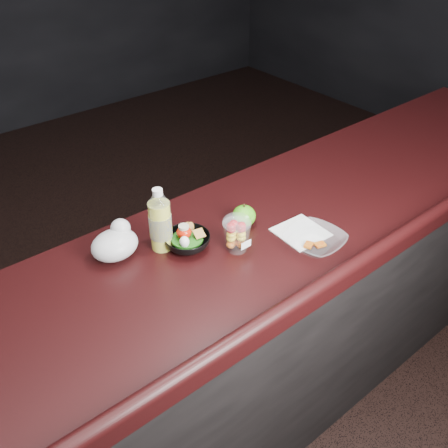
# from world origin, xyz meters

# --- Properties ---
(room_shell) EXTENTS (8.00, 8.00, 8.00)m
(room_shell) POSITION_xyz_m (0.00, 0.00, 1.83)
(room_shell) COLOR black
(room_shell) RESTS_ON ground
(counter) EXTENTS (4.06, 0.71, 1.02)m
(counter) POSITION_xyz_m (0.00, 0.30, 0.51)
(counter) COLOR black
(counter) RESTS_ON ground
(lemonade_bottle) EXTENTS (0.08, 0.08, 0.23)m
(lemonade_bottle) POSITION_xyz_m (-0.08, 0.43, 1.12)
(lemonade_bottle) COLOR #D2D837
(lemonade_bottle) RESTS_ON counter
(fruit_cup) EXTENTS (0.10, 0.10, 0.14)m
(fruit_cup) POSITION_xyz_m (0.10, 0.26, 1.09)
(fruit_cup) COLOR white
(fruit_cup) RESTS_ON counter
(green_apple) EXTENTS (0.08, 0.08, 0.09)m
(green_apple) POSITION_xyz_m (0.21, 0.35, 1.06)
(green_apple) COLOR #28870F
(green_apple) RESTS_ON counter
(plastic_bag) EXTENTS (0.16, 0.13, 0.12)m
(plastic_bag) POSITION_xyz_m (-0.22, 0.48, 1.07)
(plastic_bag) COLOR silver
(plastic_bag) RESTS_ON counter
(snack_bowl) EXTENTS (0.20, 0.20, 0.08)m
(snack_bowl) POSITION_xyz_m (-0.02, 0.37, 1.05)
(snack_bowl) COLOR black
(snack_bowl) RESTS_ON counter
(takeout_bowl) EXTENTS (0.22, 0.22, 0.05)m
(takeout_bowl) POSITION_xyz_m (0.31, 0.11, 1.04)
(takeout_bowl) COLOR silver
(takeout_bowl) RESTS_ON counter
(paper_napkin) EXTENTS (0.17, 0.17, 0.00)m
(paper_napkin) POSITION_xyz_m (0.34, 0.19, 1.02)
(paper_napkin) COLOR white
(paper_napkin) RESTS_ON counter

